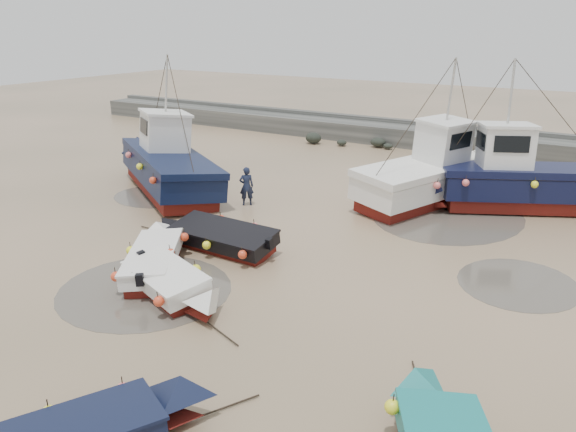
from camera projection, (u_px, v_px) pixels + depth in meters
name	position (u px, v px, depth m)	size (l,w,h in m)	color
ground	(270.00, 289.00, 16.94)	(120.00, 120.00, 0.00)	tan
seawall	(466.00, 142.00, 34.45)	(60.00, 4.92, 1.50)	#62625D
puddle_a	(145.00, 289.00, 16.90)	(5.25, 5.25, 0.01)	#544E44
puddle_b	(518.00, 283.00, 17.28)	(3.61, 3.61, 0.01)	#544E44
puddle_c	(155.00, 196.00, 25.89)	(3.97, 3.97, 0.01)	#544E44
puddle_d	(447.00, 215.00, 23.42)	(6.07, 6.07, 0.01)	#544E44
dinghy_0	(156.00, 254.00, 18.12)	(3.94, 5.39, 1.43)	maroon
dinghy_4	(216.00, 233.00, 19.87)	(6.27, 2.10, 1.43)	maroon
dinghy_5	(174.00, 281.00, 16.15)	(5.12, 2.70, 1.43)	maroon
cabin_boat_0	(164.00, 163.00, 26.58)	(10.30, 7.45, 6.22)	maroon
cabin_boat_1	(433.00, 172.00, 24.81)	(5.10, 10.05, 6.22)	maroon
cabin_boat_2	(509.00, 179.00, 23.76)	(9.57, 5.81, 6.22)	maroon
person	(247.00, 205.00, 24.69)	(0.63, 0.41, 1.72)	#181F36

